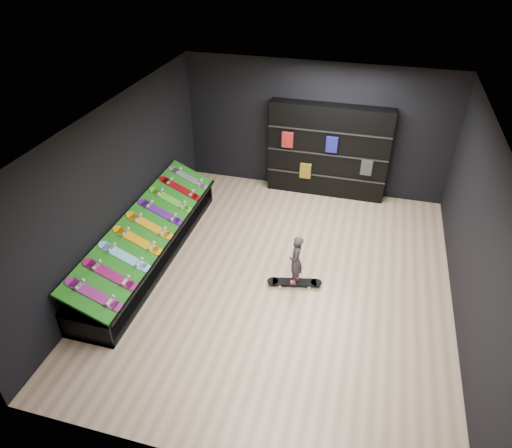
% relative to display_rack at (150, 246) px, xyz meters
% --- Properties ---
extents(floor, '(6.00, 7.00, 0.01)m').
position_rel_display_rack_xyz_m(floor, '(2.55, 0.00, -0.25)').
color(floor, tan).
rests_on(floor, ground).
extents(ceiling, '(6.00, 7.00, 0.01)m').
position_rel_display_rack_xyz_m(ceiling, '(2.55, 0.00, 2.75)').
color(ceiling, white).
rests_on(ceiling, ground).
extents(wall_back, '(6.00, 0.02, 3.00)m').
position_rel_display_rack_xyz_m(wall_back, '(2.55, 3.50, 1.25)').
color(wall_back, black).
rests_on(wall_back, ground).
extents(wall_front, '(6.00, 0.02, 3.00)m').
position_rel_display_rack_xyz_m(wall_front, '(2.55, -3.50, 1.25)').
color(wall_front, black).
rests_on(wall_front, ground).
extents(wall_left, '(0.02, 7.00, 3.00)m').
position_rel_display_rack_xyz_m(wall_left, '(-0.45, 0.00, 1.25)').
color(wall_left, black).
rests_on(wall_left, ground).
extents(wall_right, '(0.02, 7.00, 3.00)m').
position_rel_display_rack_xyz_m(wall_right, '(5.55, 0.00, 1.25)').
color(wall_right, black).
rests_on(wall_right, ground).
extents(display_rack, '(0.90, 4.50, 0.50)m').
position_rel_display_rack_xyz_m(display_rack, '(0.00, 0.00, 0.00)').
color(display_rack, black).
rests_on(display_rack, ground).
extents(turf_ramp, '(0.92, 4.50, 0.46)m').
position_rel_display_rack_xyz_m(turf_ramp, '(0.05, 0.00, 0.46)').
color(turf_ramp, '#13590E').
rests_on(turf_ramp, display_rack).
extents(back_shelving, '(2.69, 0.31, 2.15)m').
position_rel_display_rack_xyz_m(back_shelving, '(2.89, 3.32, 0.83)').
color(back_shelving, black).
rests_on(back_shelving, ground).
extents(floor_skateboard, '(1.00, 0.42, 0.09)m').
position_rel_display_rack_xyz_m(floor_skateboard, '(2.84, -0.09, -0.20)').
color(floor_skateboard, black).
rests_on(floor_skateboard, ground).
extents(child, '(0.18, 0.23, 0.58)m').
position_rel_display_rack_xyz_m(child, '(2.84, -0.09, 0.13)').
color(child, black).
rests_on(child, floor_skateboard).
extents(display_board_0, '(0.93, 0.22, 0.50)m').
position_rel_display_rack_xyz_m(display_board_0, '(0.06, -1.90, 0.49)').
color(display_board_0, '#2626BF').
rests_on(display_board_0, turf_ramp).
extents(display_board_1, '(0.93, 0.22, 0.50)m').
position_rel_display_rack_xyz_m(display_board_1, '(0.06, -1.42, 0.49)').
color(display_board_1, '#E5198C').
rests_on(display_board_1, turf_ramp).
extents(display_board_2, '(0.93, 0.22, 0.50)m').
position_rel_display_rack_xyz_m(display_board_2, '(0.06, -0.95, 0.49)').
color(display_board_2, '#0CB2E5').
rests_on(display_board_2, turf_ramp).
extents(display_board_3, '(0.93, 0.22, 0.50)m').
position_rel_display_rack_xyz_m(display_board_3, '(0.06, -0.48, 0.49)').
color(display_board_3, yellow).
rests_on(display_board_3, turf_ramp).
extents(display_board_4, '(0.93, 0.22, 0.50)m').
position_rel_display_rack_xyz_m(display_board_4, '(0.06, 0.00, 0.49)').
color(display_board_4, orange).
rests_on(display_board_4, turf_ramp).
extents(display_board_5, '(0.93, 0.22, 0.50)m').
position_rel_display_rack_xyz_m(display_board_5, '(0.06, 0.48, 0.49)').
color(display_board_5, purple).
rests_on(display_board_5, turf_ramp).
extents(display_board_6, '(0.93, 0.22, 0.50)m').
position_rel_display_rack_xyz_m(display_board_6, '(0.06, 0.95, 0.49)').
color(display_board_6, green).
rests_on(display_board_6, turf_ramp).
extents(display_board_7, '(0.93, 0.22, 0.50)m').
position_rel_display_rack_xyz_m(display_board_7, '(0.06, 1.42, 0.49)').
color(display_board_7, red).
rests_on(display_board_7, turf_ramp).
extents(display_board_8, '(0.93, 0.22, 0.50)m').
position_rel_display_rack_xyz_m(display_board_8, '(0.06, 1.90, 0.49)').
color(display_board_8, black).
rests_on(display_board_8, turf_ramp).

